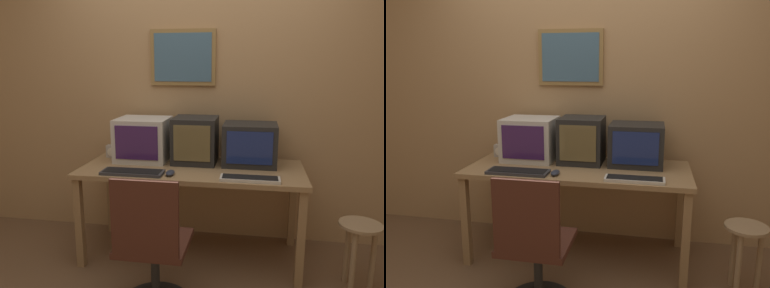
# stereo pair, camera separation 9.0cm
# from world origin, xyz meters

# --- Properties ---
(wall_back) EXTENTS (8.00, 0.08, 2.60)m
(wall_back) POSITION_xyz_m (-0.00, 1.24, 1.30)
(wall_back) COLOR tan
(wall_back) RESTS_ON ground_plane
(desk) EXTENTS (1.72, 0.73, 0.75)m
(desk) POSITION_xyz_m (0.00, 0.79, 0.67)
(desk) COLOR #99754C
(desk) RESTS_ON ground_plane
(monitor_left) EXTENTS (0.42, 0.39, 0.35)m
(monitor_left) POSITION_xyz_m (-0.44, 0.95, 0.92)
(monitor_left) COLOR beige
(monitor_left) RESTS_ON desk
(monitor_center) EXTENTS (0.35, 0.35, 0.37)m
(monitor_center) POSITION_xyz_m (0.00, 0.95, 0.93)
(monitor_center) COLOR black
(monitor_center) RESTS_ON desk
(monitor_right) EXTENTS (0.42, 0.36, 0.33)m
(monitor_right) POSITION_xyz_m (0.44, 0.95, 0.91)
(monitor_right) COLOR black
(monitor_right) RESTS_ON desk
(keyboard_main) EXTENTS (0.46, 0.16, 0.03)m
(keyboard_main) POSITION_xyz_m (-0.40, 0.54, 0.76)
(keyboard_main) COLOR #333338
(keyboard_main) RESTS_ON desk
(keyboard_side) EXTENTS (0.41, 0.13, 0.03)m
(keyboard_side) POSITION_xyz_m (0.45, 0.52, 0.76)
(keyboard_side) COLOR beige
(keyboard_side) RESTS_ON desk
(mouse_near_keyboard) EXTENTS (0.06, 0.12, 0.03)m
(mouse_near_keyboard) POSITION_xyz_m (-0.12, 0.55, 0.76)
(mouse_near_keyboard) COLOR #282D3D
(mouse_near_keyboard) RESTS_ON desk
(desk_clock) EXTENTS (0.10, 0.06, 0.11)m
(desk_clock) POSITION_xyz_m (-0.73, 0.99, 0.80)
(desk_clock) COLOR #B7B2AD
(desk_clock) RESTS_ON desk
(office_chair) EXTENTS (0.45, 0.45, 0.91)m
(office_chair) POSITION_xyz_m (-0.12, 0.04, 0.39)
(office_chair) COLOR black
(office_chair) RESTS_ON ground_plane
(side_stool) EXTENTS (0.28, 0.28, 0.49)m
(side_stool) POSITION_xyz_m (1.20, 0.50, 0.35)
(side_stool) COLOR #9E7F5B
(side_stool) RESTS_ON ground_plane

